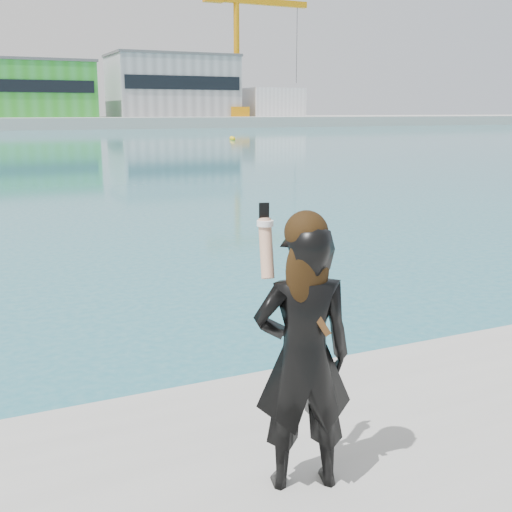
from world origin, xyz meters
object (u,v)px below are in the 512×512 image
(dock_crane, at_px, (242,52))
(buoy_near, at_px, (233,140))
(buoy_extra, at_px, (232,140))
(woman, at_px, (303,350))

(dock_crane, xyz_separation_m, buoy_near, (-27.59, -59.94, -15.07))
(buoy_extra, height_order, woman, woman)
(woman, bearing_deg, dock_crane, -98.05)
(dock_crane, relative_size, buoy_extra, 48.00)
(dock_crane, xyz_separation_m, woman, (-53.82, -122.77, -13.34))
(buoy_extra, relative_size, woman, 0.27)
(buoy_near, bearing_deg, woman, -112.65)
(buoy_extra, bearing_deg, buoy_near, -106.97)
(buoy_near, distance_m, woman, 68.11)
(dock_crane, distance_m, buoy_extra, 66.14)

